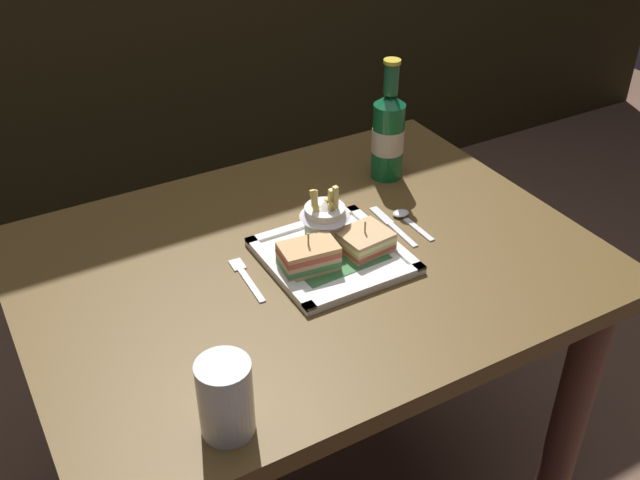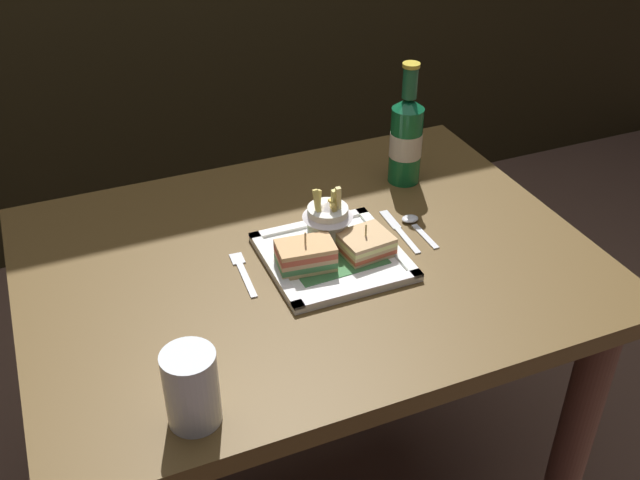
# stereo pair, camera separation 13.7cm
# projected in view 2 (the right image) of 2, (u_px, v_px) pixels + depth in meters

# --- Properties ---
(dining_table) EXTENTS (1.06, 0.80, 0.74)m
(dining_table) POSITION_uv_depth(u_px,v_px,m) (308.00, 312.00, 1.48)
(dining_table) COLOR brown
(dining_table) RESTS_ON ground_plane
(square_plate) EXTENTS (0.25, 0.25, 0.02)m
(square_plate) POSITION_uv_depth(u_px,v_px,m) (333.00, 257.00, 1.39)
(square_plate) COLOR white
(square_plate) RESTS_ON dining_table
(sandwich_half_left) EXTENTS (0.11, 0.08, 0.08)m
(sandwich_half_left) POSITION_uv_depth(u_px,v_px,m) (306.00, 256.00, 1.34)
(sandwich_half_left) COLOR tan
(sandwich_half_left) RESTS_ON square_plate
(sandwich_half_right) EXTENTS (0.10, 0.09, 0.06)m
(sandwich_half_right) POSITION_uv_depth(u_px,v_px,m) (365.00, 244.00, 1.38)
(sandwich_half_right) COLOR tan
(sandwich_half_right) RESTS_ON square_plate
(fries_cup) EXTENTS (0.10, 0.10, 0.12)m
(fries_cup) POSITION_uv_depth(u_px,v_px,m) (328.00, 217.00, 1.40)
(fries_cup) COLOR silver
(fries_cup) RESTS_ON square_plate
(beer_bottle) EXTENTS (0.07, 0.07, 0.27)m
(beer_bottle) POSITION_uv_depth(u_px,v_px,m) (406.00, 138.00, 1.58)
(beer_bottle) COLOR #125B2B
(beer_bottle) RESTS_ON dining_table
(water_glass) EXTENTS (0.08, 0.08, 0.12)m
(water_glass) POSITION_uv_depth(u_px,v_px,m) (192.00, 393.00, 1.04)
(water_glass) COLOR silver
(water_glass) RESTS_ON dining_table
(fork) EXTENTS (0.03, 0.14, 0.00)m
(fork) POSITION_uv_depth(u_px,v_px,m) (243.00, 271.00, 1.36)
(fork) COLOR silver
(fork) RESTS_ON dining_table
(knife) EXTENTS (0.02, 0.16, 0.00)m
(knife) POSITION_uv_depth(u_px,v_px,m) (398.00, 229.00, 1.48)
(knife) COLOR silver
(knife) RESTS_ON dining_table
(spoon) EXTENTS (0.03, 0.12, 0.01)m
(spoon) POSITION_uv_depth(u_px,v_px,m) (414.00, 223.00, 1.49)
(spoon) COLOR silver
(spoon) RESTS_ON dining_table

